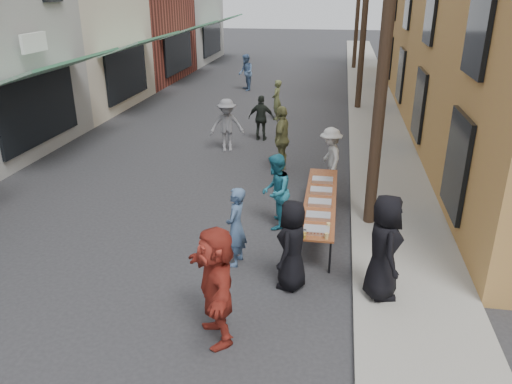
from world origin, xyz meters
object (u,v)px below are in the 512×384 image
(serving_table, at_px, (320,201))
(guest_front_c, at_px, (276,192))
(utility_pole_near, at_px, (388,23))
(catering_tray_sausage, at_px, (317,230))
(guest_front_a, at_px, (292,245))
(utility_pole_mid, at_px, (366,3))
(server, at_px, (384,247))

(serving_table, bearing_deg, guest_front_c, -178.28)
(utility_pole_near, relative_size, catering_tray_sausage, 18.00)
(serving_table, height_order, guest_front_a, guest_front_a)
(utility_pole_near, height_order, guest_front_c, utility_pole_near)
(guest_front_a, distance_m, guest_front_c, 2.49)
(guest_front_c, bearing_deg, catering_tray_sausage, 34.57)
(guest_front_a, height_order, guest_front_c, guest_front_c)
(utility_pole_mid, relative_size, guest_front_c, 5.16)
(utility_pole_mid, height_order, server, utility_pole_mid)
(utility_pole_mid, bearing_deg, server, -89.81)
(utility_pole_mid, relative_size, serving_table, 2.25)
(utility_pole_near, relative_size, utility_pole_mid, 1.00)
(utility_pole_near, height_order, catering_tray_sausage, utility_pole_near)
(serving_table, bearing_deg, guest_front_a, -99.23)
(utility_pole_near, xyz_separation_m, utility_pole_mid, (0.00, 12.00, 0.00))
(utility_pole_near, height_order, serving_table, utility_pole_near)
(utility_pole_mid, height_order, guest_front_c, utility_pole_mid)
(utility_pole_near, height_order, guest_front_a, utility_pole_near)
(serving_table, height_order, server, server)
(guest_front_a, distance_m, server, 1.60)
(serving_table, distance_m, catering_tray_sausage, 1.65)
(guest_front_a, bearing_deg, catering_tray_sausage, 167.58)
(catering_tray_sausage, relative_size, guest_front_c, 0.29)
(utility_pole_near, relative_size, server, 4.72)
(guest_front_a, xyz_separation_m, server, (1.58, -0.18, 0.20))
(guest_front_c, bearing_deg, utility_pole_mid, 172.71)
(catering_tray_sausage, bearing_deg, guest_front_a, -116.58)
(guest_front_c, bearing_deg, guest_front_a, 16.85)
(server, bearing_deg, utility_pole_near, -9.57)
(guest_front_c, bearing_deg, server, 42.84)
(guest_front_a, bearing_deg, serving_table, -175.08)
(utility_pole_near, distance_m, serving_table, 3.98)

